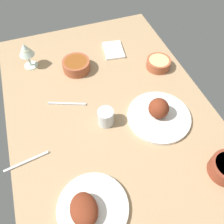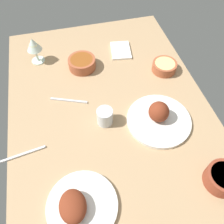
% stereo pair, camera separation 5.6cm
% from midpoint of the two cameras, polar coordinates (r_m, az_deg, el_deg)
% --- Properties ---
extents(dining_table, '(1.40, 0.90, 0.04)m').
position_cam_midpoint_polar(dining_table, '(1.05, -1.53, -1.35)').
color(dining_table, tan).
rests_on(dining_table, ground).
extents(plate_center_main, '(0.28, 0.28, 0.10)m').
position_cam_midpoint_polar(plate_center_main, '(1.02, 9.84, -0.48)').
color(plate_center_main, silver).
rests_on(plate_center_main, dining_table).
extents(plate_near_viewer, '(0.25, 0.25, 0.07)m').
position_cam_midpoint_polar(plate_near_viewer, '(0.85, -7.58, -22.48)').
color(plate_near_viewer, silver).
rests_on(plate_near_viewer, dining_table).
extents(bowl_soup, '(0.14, 0.14, 0.05)m').
position_cam_midpoint_polar(bowl_soup, '(1.22, -10.07, 11.22)').
color(bowl_soup, '#A35133').
rests_on(bowl_soup, dining_table).
extents(bowl_potatoes, '(0.12, 0.12, 0.05)m').
position_cam_midpoint_polar(bowl_potatoes, '(1.24, 10.00, 11.66)').
color(bowl_potatoes, '#A35133').
rests_on(bowl_potatoes, dining_table).
extents(wine_glass, '(0.08, 0.08, 0.14)m').
position_cam_midpoint_polar(wine_glass, '(1.27, -21.65, 13.78)').
color(wine_glass, silver).
rests_on(wine_glass, dining_table).
extents(water_tumbler, '(0.07, 0.07, 0.08)m').
position_cam_midpoint_polar(water_tumbler, '(0.98, -3.19, -1.31)').
color(water_tumbler, silver).
rests_on(water_tumbler, dining_table).
extents(folded_napkin, '(0.16, 0.12, 0.01)m').
position_cam_midpoint_polar(folded_napkin, '(1.33, -0.90, 14.87)').
color(folded_napkin, white).
rests_on(folded_napkin, dining_table).
extents(fork_loose, '(0.07, 0.17, 0.01)m').
position_cam_midpoint_polar(fork_loose, '(1.09, -12.42, 1.96)').
color(fork_loose, silver).
rests_on(fork_loose, dining_table).
extents(spoon_loose, '(0.03, 0.18, 0.01)m').
position_cam_midpoint_polar(spoon_loose, '(0.99, -21.75, -11.27)').
color(spoon_loose, silver).
rests_on(spoon_loose, dining_table).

